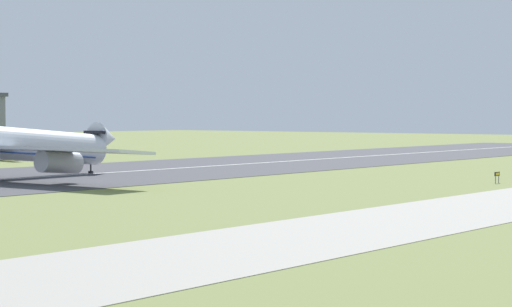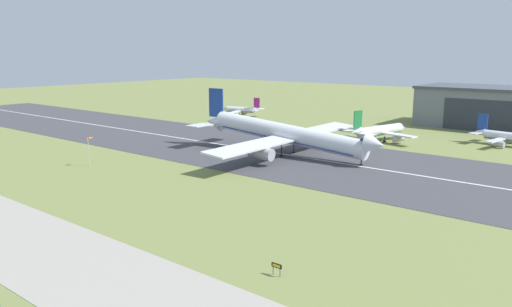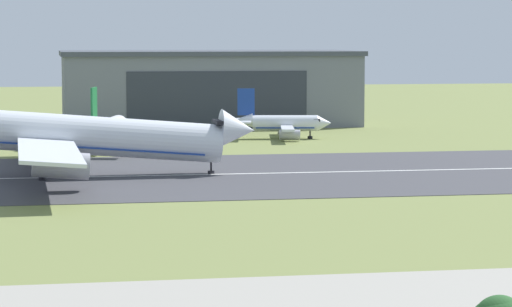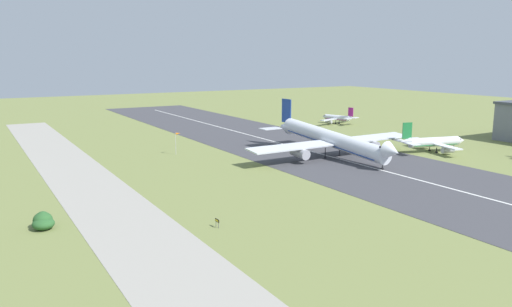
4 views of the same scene
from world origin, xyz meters
name	(u,v)px [view 1 (image 1 of 4)]	position (x,y,z in m)	size (l,w,h in m)	color
ground_plane	(332,192)	(0.00, 49.64, 0.00)	(637.67, 637.67, 0.00)	olive
runway_strip	(61,176)	(0.00, 99.29, 0.03)	(397.67, 48.13, 0.06)	#3D3D42
runway_centreline	(61,176)	(0.00, 99.29, 0.07)	(357.90, 0.70, 0.01)	silver
taxiway_road	(510,202)	(0.00, 26.50, 0.03)	(298.25, 16.68, 0.05)	gray
runway_sign	(497,175)	(26.51, 40.16, 1.16)	(1.46, 0.13, 1.56)	#4C4C51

